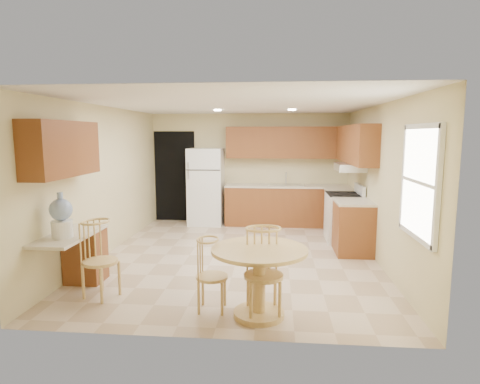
# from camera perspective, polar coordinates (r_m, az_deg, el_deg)

# --- Properties ---
(floor) EXTENTS (5.50, 5.50, 0.00)m
(floor) POSITION_cam_1_polar(r_m,az_deg,el_deg) (6.81, -0.28, -9.14)
(floor) COLOR #C9AF91
(floor) RESTS_ON ground
(ceiling) EXTENTS (4.50, 5.50, 0.02)m
(ceiling) POSITION_cam_1_polar(r_m,az_deg,el_deg) (6.52, -0.30, 12.33)
(ceiling) COLOR white
(ceiling) RESTS_ON wall_back
(wall_back) EXTENTS (4.50, 0.02, 2.50)m
(wall_back) POSITION_cam_1_polar(r_m,az_deg,el_deg) (9.28, 1.30, 3.37)
(wall_back) COLOR beige
(wall_back) RESTS_ON floor
(wall_front) EXTENTS (4.50, 0.02, 2.50)m
(wall_front) POSITION_cam_1_polar(r_m,az_deg,el_deg) (3.85, -4.13, -3.51)
(wall_front) COLOR beige
(wall_front) RESTS_ON floor
(wall_left) EXTENTS (0.02, 5.50, 2.50)m
(wall_left) POSITION_cam_1_polar(r_m,az_deg,el_deg) (7.12, -18.63, 1.48)
(wall_left) COLOR beige
(wall_left) RESTS_ON floor
(wall_right) EXTENTS (0.02, 5.50, 2.50)m
(wall_right) POSITION_cam_1_polar(r_m,az_deg,el_deg) (6.72, 19.17, 1.08)
(wall_right) COLOR beige
(wall_right) RESTS_ON floor
(doorway) EXTENTS (0.90, 0.02, 2.10)m
(doorway) POSITION_cam_1_polar(r_m,az_deg,el_deg) (9.56, -9.24, 2.21)
(doorway) COLOR black
(doorway) RESTS_ON floor
(base_cab_back) EXTENTS (2.75, 0.60, 0.87)m
(base_cab_back) POSITION_cam_1_polar(r_m,az_deg,el_deg) (9.07, 6.69, -1.99)
(base_cab_back) COLOR brown
(base_cab_back) RESTS_ON floor
(counter_back) EXTENTS (2.75, 0.63, 0.04)m
(counter_back) POSITION_cam_1_polar(r_m,az_deg,el_deg) (9.00, 6.74, 0.86)
(counter_back) COLOR beige
(counter_back) RESTS_ON base_cab_back
(base_cab_right_a) EXTENTS (0.60, 0.59, 0.87)m
(base_cab_right_a) POSITION_cam_1_polar(r_m,az_deg,el_deg) (8.59, 13.99, -2.76)
(base_cab_right_a) COLOR brown
(base_cab_right_a) RESTS_ON floor
(counter_right_a) EXTENTS (0.63, 0.59, 0.04)m
(counter_right_a) POSITION_cam_1_polar(r_m,az_deg,el_deg) (8.51, 14.10, 0.25)
(counter_right_a) COLOR beige
(counter_right_a) RESTS_ON base_cab_right_a
(base_cab_right_b) EXTENTS (0.60, 0.80, 0.87)m
(base_cab_right_b) POSITION_cam_1_polar(r_m,az_deg,el_deg) (7.18, 15.77, -4.95)
(base_cab_right_b) COLOR brown
(base_cab_right_b) RESTS_ON floor
(counter_right_b) EXTENTS (0.63, 0.80, 0.04)m
(counter_right_b) POSITION_cam_1_polar(r_m,az_deg,el_deg) (7.10, 15.91, -1.37)
(counter_right_b) COLOR beige
(counter_right_b) RESTS_ON base_cab_right_b
(upper_cab_back) EXTENTS (2.75, 0.33, 0.70)m
(upper_cab_back) POSITION_cam_1_polar(r_m,az_deg,el_deg) (9.07, 6.81, 7.00)
(upper_cab_back) COLOR brown
(upper_cab_back) RESTS_ON wall_back
(upper_cab_right) EXTENTS (0.33, 2.42, 0.70)m
(upper_cab_right) POSITION_cam_1_polar(r_m,az_deg,el_deg) (7.83, 16.06, 6.56)
(upper_cab_right) COLOR brown
(upper_cab_right) RESTS_ON wall_right
(upper_cab_left) EXTENTS (0.33, 1.40, 0.70)m
(upper_cab_left) POSITION_cam_1_polar(r_m,az_deg,el_deg) (5.57, -23.96, 5.64)
(upper_cab_left) COLOR brown
(upper_cab_left) RESTS_ON wall_left
(sink) EXTENTS (0.78, 0.44, 0.01)m
(sink) POSITION_cam_1_polar(r_m,az_deg,el_deg) (9.00, 6.58, 1.01)
(sink) COLOR silver
(sink) RESTS_ON counter_back
(range_hood) EXTENTS (0.50, 0.76, 0.14)m
(range_hood) POSITION_cam_1_polar(r_m,az_deg,el_deg) (7.80, 15.36, 3.42)
(range_hood) COLOR silver
(range_hood) RESTS_ON upper_cab_right
(desk_pedestal) EXTENTS (0.48, 0.42, 0.72)m
(desk_pedestal) POSITION_cam_1_polar(r_m,az_deg,el_deg) (6.01, -21.11, -8.49)
(desk_pedestal) COLOR brown
(desk_pedestal) RESTS_ON floor
(desk_top) EXTENTS (0.50, 1.20, 0.04)m
(desk_top) POSITION_cam_1_polar(r_m,az_deg,el_deg) (5.59, -23.03, -5.71)
(desk_top) COLOR beige
(desk_top) RESTS_ON desk_pedestal
(window) EXTENTS (0.06, 1.12, 1.30)m
(window) POSITION_cam_1_polar(r_m,az_deg,el_deg) (4.93, 24.23, 1.29)
(window) COLOR white
(window) RESTS_ON wall_right
(can_light_a) EXTENTS (0.14, 0.14, 0.02)m
(can_light_a) POSITION_cam_1_polar(r_m,az_deg,el_deg) (7.77, -3.20, 11.54)
(can_light_a) COLOR white
(can_light_a) RESTS_ON ceiling
(can_light_b) EXTENTS (0.14, 0.14, 0.02)m
(can_light_b) POSITION_cam_1_polar(r_m,az_deg,el_deg) (7.69, 7.39, 11.52)
(can_light_b) COLOR white
(can_light_b) RESTS_ON ceiling
(refrigerator) EXTENTS (0.76, 0.74, 1.72)m
(refrigerator) POSITION_cam_1_polar(r_m,az_deg,el_deg) (9.09, -4.84, 0.78)
(refrigerator) COLOR white
(refrigerator) RESTS_ON floor
(stove) EXTENTS (0.65, 0.76, 1.09)m
(stove) POSITION_cam_1_polar(r_m,az_deg,el_deg) (7.92, 14.57, -3.43)
(stove) COLOR white
(stove) RESTS_ON floor
(dining_table) EXTENTS (1.07, 1.07, 0.79)m
(dining_table) POSITION_cam_1_polar(r_m,az_deg,el_deg) (4.54, 2.74, -11.30)
(dining_table) COLOR tan
(dining_table) RESTS_ON floor
(chair_table_a) EXTENTS (0.37, 0.48, 0.84)m
(chair_table_a) POSITION_cam_1_polar(r_m,az_deg,el_deg) (4.63, -4.20, -10.97)
(chair_table_a) COLOR tan
(chair_table_a) RESTS_ON floor
(chair_table_b) EXTENTS (0.44, 0.45, 1.00)m
(chair_table_b) POSITION_cam_1_polar(r_m,az_deg,el_deg) (4.42, 3.35, -10.59)
(chair_table_b) COLOR tan
(chair_table_b) RESTS_ON floor
(chair_desk) EXTENTS (0.43, 0.55, 0.96)m
(chair_desk) POSITION_cam_1_polar(r_m,az_deg,el_deg) (5.24, -19.70, -8.28)
(chair_desk) COLOR tan
(chair_desk) RESTS_ON floor
(water_crock) EXTENTS (0.27, 0.27, 0.56)m
(water_crock) POSITION_cam_1_polar(r_m,az_deg,el_deg) (5.38, -24.07, -3.30)
(water_crock) COLOR white
(water_crock) RESTS_ON desk_top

